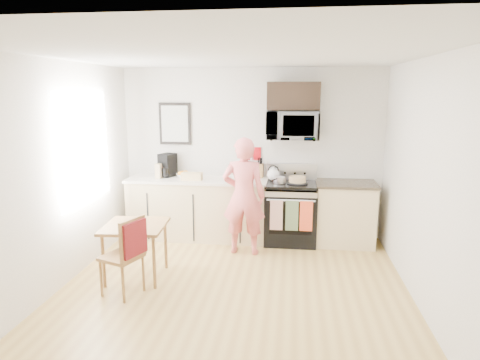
# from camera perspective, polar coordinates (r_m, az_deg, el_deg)

# --- Properties ---
(floor) EXTENTS (4.60, 4.60, 0.00)m
(floor) POSITION_cam_1_polar(r_m,az_deg,el_deg) (4.86, -1.33, -15.81)
(floor) COLOR #B08744
(floor) RESTS_ON ground
(back_wall) EXTENTS (4.00, 0.04, 2.60)m
(back_wall) POSITION_cam_1_polar(r_m,az_deg,el_deg) (6.66, 1.52, 3.57)
(back_wall) COLOR white
(back_wall) RESTS_ON floor
(front_wall) EXTENTS (4.00, 0.04, 2.60)m
(front_wall) POSITION_cam_1_polar(r_m,az_deg,el_deg) (2.27, -10.26, -13.15)
(front_wall) COLOR white
(front_wall) RESTS_ON floor
(left_wall) EXTENTS (0.04, 4.60, 2.60)m
(left_wall) POSITION_cam_1_polar(r_m,az_deg,el_deg) (5.10, -24.23, -0.01)
(left_wall) COLOR white
(left_wall) RESTS_ON floor
(right_wall) EXTENTS (0.04, 4.60, 2.60)m
(right_wall) POSITION_cam_1_polar(r_m,az_deg,el_deg) (4.57, 24.24, -1.27)
(right_wall) COLOR white
(right_wall) RESTS_ON floor
(ceiling) EXTENTS (4.00, 4.60, 0.04)m
(ceiling) POSITION_cam_1_polar(r_m,az_deg,el_deg) (4.32, -1.50, 16.42)
(ceiling) COLOR silver
(ceiling) RESTS_ON back_wall
(window) EXTENTS (0.06, 1.40, 1.50)m
(window) POSITION_cam_1_polar(r_m,az_deg,el_deg) (5.73, -20.02, 4.05)
(window) COLOR white
(window) RESTS_ON left_wall
(cabinet_left) EXTENTS (2.10, 0.60, 0.90)m
(cabinet_left) POSITION_cam_1_polar(r_m,az_deg,el_deg) (6.67, -5.64, -3.94)
(cabinet_left) COLOR beige
(cabinet_left) RESTS_ON floor
(countertop_left) EXTENTS (2.14, 0.64, 0.04)m
(countertop_left) POSITION_cam_1_polar(r_m,az_deg,el_deg) (6.56, -5.73, 0.02)
(countertop_left) COLOR white
(countertop_left) RESTS_ON cabinet_left
(cabinet_right) EXTENTS (0.84, 0.60, 0.90)m
(cabinet_right) POSITION_cam_1_polar(r_m,az_deg,el_deg) (6.56, 13.78, -4.50)
(cabinet_right) COLOR beige
(cabinet_right) RESTS_ON floor
(countertop_right) EXTENTS (0.88, 0.64, 0.04)m
(countertop_right) POSITION_cam_1_polar(r_m,az_deg,el_deg) (6.45, 13.99, -0.48)
(countertop_right) COLOR black
(countertop_right) RESTS_ON cabinet_right
(range) EXTENTS (0.76, 0.70, 1.16)m
(range) POSITION_cam_1_polar(r_m,az_deg,el_deg) (6.49, 6.76, -4.53)
(range) COLOR black
(range) RESTS_ON floor
(microwave) EXTENTS (0.76, 0.51, 0.42)m
(microwave) POSITION_cam_1_polar(r_m,az_deg,el_deg) (6.36, 7.05, 7.27)
(microwave) COLOR #B7B7BC
(microwave) RESTS_ON back_wall
(upper_cabinet) EXTENTS (0.76, 0.35, 0.40)m
(upper_cabinet) POSITION_cam_1_polar(r_m,az_deg,el_deg) (6.38, 7.15, 11.06)
(upper_cabinet) COLOR black
(upper_cabinet) RESTS_ON back_wall
(wall_art) EXTENTS (0.50, 0.04, 0.65)m
(wall_art) POSITION_cam_1_polar(r_m,az_deg,el_deg) (6.81, -8.67, 7.43)
(wall_art) COLOR black
(wall_art) RESTS_ON back_wall
(wall_trivet) EXTENTS (0.20, 0.02, 0.20)m
(wall_trivet) POSITION_cam_1_polar(r_m,az_deg,el_deg) (6.64, 1.94, 3.54)
(wall_trivet) COLOR red
(wall_trivet) RESTS_ON back_wall
(person) EXTENTS (0.61, 0.41, 1.64)m
(person) POSITION_cam_1_polar(r_m,az_deg,el_deg) (5.92, 0.50, -2.17)
(person) COLOR #C13735
(person) RESTS_ON floor
(dining_table) EXTENTS (0.72, 0.72, 0.67)m
(dining_table) POSITION_cam_1_polar(r_m,az_deg,el_deg) (5.34, -13.82, -6.61)
(dining_table) COLOR brown
(dining_table) RESTS_ON floor
(chair) EXTENTS (0.53, 0.50, 0.91)m
(chair) POSITION_cam_1_polar(r_m,az_deg,el_deg) (4.87, -14.51, -8.57)
(chair) COLOR brown
(chair) RESTS_ON floor
(knife_block) EXTENTS (0.10, 0.14, 0.21)m
(knife_block) POSITION_cam_1_polar(r_m,az_deg,el_deg) (6.61, 2.69, 1.26)
(knife_block) COLOR brown
(knife_block) RESTS_ON countertop_left
(utensil_crock) EXTENTS (0.11, 0.11, 0.32)m
(utensil_crock) POSITION_cam_1_polar(r_m,az_deg,el_deg) (6.62, 1.58, 1.48)
(utensil_crock) COLOR red
(utensil_crock) RESTS_ON countertop_left
(fruit_bowl) EXTENTS (0.27, 0.27, 0.10)m
(fruit_bowl) POSITION_cam_1_polar(r_m,az_deg,el_deg) (6.69, -7.59, 0.73)
(fruit_bowl) COLOR white
(fruit_bowl) RESTS_ON countertop_left
(milk_carton) EXTENTS (0.10, 0.10, 0.22)m
(milk_carton) POSITION_cam_1_polar(r_m,az_deg,el_deg) (6.66, -10.82, 1.19)
(milk_carton) COLOR tan
(milk_carton) RESTS_ON countertop_left
(coffee_maker) EXTENTS (0.28, 0.33, 0.36)m
(coffee_maker) POSITION_cam_1_polar(r_m,az_deg,el_deg) (6.77, -9.66, 1.88)
(coffee_maker) COLOR black
(coffee_maker) RESTS_ON countertop_left
(bread_bag) EXTENTS (0.31, 0.15, 0.11)m
(bread_bag) POSITION_cam_1_polar(r_m,az_deg,el_deg) (6.45, -6.43, 0.50)
(bread_bag) COLOR tan
(bread_bag) RESTS_ON countertop_left
(cake) EXTENTS (0.30, 0.30, 0.10)m
(cake) POSITION_cam_1_polar(r_m,az_deg,el_deg) (6.31, 7.66, -0.01)
(cake) COLOR black
(cake) RESTS_ON range
(kettle) EXTENTS (0.19, 0.19, 0.24)m
(kettle) POSITION_cam_1_polar(r_m,az_deg,el_deg) (6.46, 4.46, 0.81)
(kettle) COLOR white
(kettle) RESTS_ON range
(pot) EXTENTS (0.19, 0.29, 0.09)m
(pot) POSITION_cam_1_polar(r_m,az_deg,el_deg) (6.29, 5.27, -0.01)
(pot) COLOR #B7B7BC
(pot) RESTS_ON range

